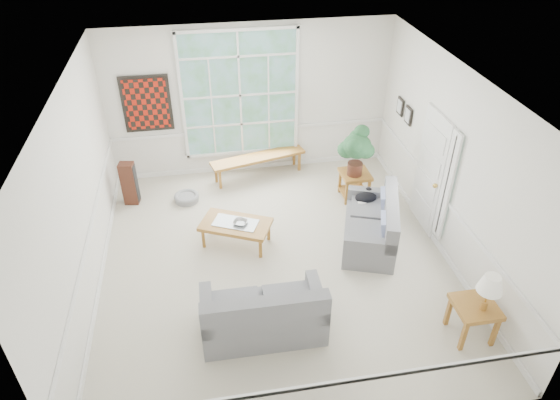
% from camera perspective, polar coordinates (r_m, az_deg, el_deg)
% --- Properties ---
extents(floor, '(5.50, 6.00, 0.01)m').
position_cam_1_polar(floor, '(8.13, -0.46, -7.00)').
color(floor, '#BEB7A2').
rests_on(floor, ground).
extents(ceiling, '(5.50, 6.00, 0.02)m').
position_cam_1_polar(ceiling, '(6.54, -0.58, 13.14)').
color(ceiling, white).
rests_on(ceiling, ground).
extents(wall_back, '(5.50, 0.02, 3.00)m').
position_cam_1_polar(wall_back, '(9.86, -3.40, 11.25)').
color(wall_back, white).
rests_on(wall_back, ground).
extents(wall_front, '(5.50, 0.02, 3.00)m').
position_cam_1_polar(wall_front, '(5.01, 5.30, -16.52)').
color(wall_front, white).
rests_on(wall_front, ground).
extents(wall_left, '(0.02, 6.00, 3.00)m').
position_cam_1_polar(wall_left, '(7.37, -22.10, -0.11)').
color(wall_left, white).
rests_on(wall_left, ground).
extents(wall_right, '(0.02, 6.00, 3.00)m').
position_cam_1_polar(wall_right, '(8.06, 19.19, 3.65)').
color(wall_right, white).
rests_on(wall_right, ground).
extents(window_back, '(2.30, 0.08, 2.40)m').
position_cam_1_polar(window_back, '(9.75, -4.59, 11.87)').
color(window_back, white).
rests_on(window_back, wall_back).
extents(entry_door, '(0.08, 0.90, 2.10)m').
position_cam_1_polar(entry_door, '(8.72, 16.72, 3.11)').
color(entry_door, white).
rests_on(entry_door, floor).
extents(door_sidelight, '(0.08, 0.26, 1.90)m').
position_cam_1_polar(door_sidelight, '(8.20, 18.58, 1.43)').
color(door_sidelight, white).
rests_on(door_sidelight, wall_right).
extents(wall_art, '(0.90, 0.06, 1.10)m').
position_cam_1_polar(wall_art, '(9.78, -14.99, 10.55)').
color(wall_art, '#63150C').
rests_on(wall_art, wall_back).
extents(wall_frame_near, '(0.04, 0.26, 0.32)m').
position_cam_1_polar(wall_frame_near, '(9.41, 14.41, 9.34)').
color(wall_frame_near, black).
rests_on(wall_frame_near, wall_right).
extents(wall_frame_far, '(0.04, 0.26, 0.32)m').
position_cam_1_polar(wall_frame_far, '(9.74, 13.53, 10.35)').
color(wall_frame_far, black).
rests_on(wall_frame_far, wall_right).
extents(loveseat_right, '(1.28, 1.76, 0.85)m').
position_cam_1_polar(loveseat_right, '(8.38, 10.29, -2.38)').
color(loveseat_right, slate).
rests_on(loveseat_right, floor).
extents(loveseat_front, '(1.65, 0.86, 0.89)m').
position_cam_1_polar(loveseat_front, '(6.80, -1.98, -12.11)').
color(loveseat_front, slate).
rests_on(loveseat_front, floor).
extents(coffee_table, '(1.29, 1.04, 0.42)m').
position_cam_1_polar(coffee_table, '(8.38, -5.03, -3.78)').
color(coffee_table, '#956023').
rests_on(coffee_table, floor).
extents(pewter_bowl, '(0.37, 0.37, 0.07)m').
position_cam_1_polar(pewter_bowl, '(8.20, -4.56, -2.54)').
color(pewter_bowl, '#929397').
rests_on(pewter_bowl, coffee_table).
extents(window_bench, '(1.96, 0.84, 0.45)m').
position_cam_1_polar(window_bench, '(10.13, -2.48, 3.87)').
color(window_bench, '#956023').
rests_on(window_bench, floor).
extents(end_table, '(0.55, 0.55, 0.54)m').
position_cam_1_polar(end_table, '(9.55, 8.47, 1.71)').
color(end_table, '#956023').
rests_on(end_table, floor).
extents(houseplant, '(0.69, 0.69, 0.96)m').
position_cam_1_polar(houseplant, '(9.13, 8.73, 5.50)').
color(houseplant, '#23532E').
rests_on(houseplant, end_table).
extents(side_table, '(0.55, 0.55, 0.56)m').
position_cam_1_polar(side_table, '(7.32, 21.06, -12.65)').
color(side_table, '#956023').
rests_on(side_table, floor).
extents(table_lamp, '(0.38, 0.38, 0.56)m').
position_cam_1_polar(table_lamp, '(6.93, 22.69, -9.78)').
color(table_lamp, white).
rests_on(table_lamp, side_table).
extents(pet_bed, '(0.55, 0.55, 0.14)m').
position_cam_1_polar(pet_bed, '(9.61, -10.62, 0.27)').
color(pet_bed, gray).
rests_on(pet_bed, floor).
extents(floor_speaker, '(0.29, 0.25, 0.84)m').
position_cam_1_polar(floor_speaker, '(9.62, -16.84, 1.83)').
color(floor_speaker, '#421F14').
rests_on(floor_speaker, floor).
extents(cat, '(0.43, 0.34, 0.18)m').
position_cam_1_polar(cat, '(8.78, 9.79, 0.35)').
color(cat, black).
rests_on(cat, loveseat_right).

